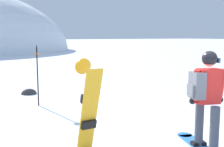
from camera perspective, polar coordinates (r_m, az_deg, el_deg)
The scene contains 4 objects.
snowboarder_main at distance 4.91m, azimuth 18.58°, elevation -4.92°, with size 0.78×1.76×1.71m.
spare_snowboard at distance 4.62m, azimuth -4.83°, elevation -6.73°, with size 0.28×0.51×1.59m.
piste_marker_near at distance 8.04m, azimuth -14.94°, elevation 0.51°, with size 0.20×0.20×1.72m.
rock_dark at distance 9.93m, azimuth -16.54°, elevation -4.01°, with size 0.52×0.44×0.36m.
Camera 1 is at (-3.50, -2.89, 1.95)m, focal length 44.93 mm.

